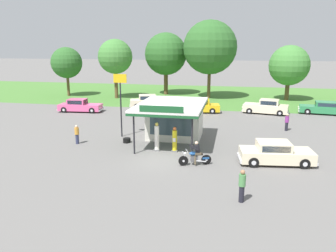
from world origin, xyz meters
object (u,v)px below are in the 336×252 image
(parked_car_back_row_far_right, at_px, (266,107))
(roadside_pole_sign, at_px, (121,95))
(gas_pump_nearside, at_px, (157,138))
(gas_pump_offside, at_px, (175,140))
(parked_car_back_row_centre_right, at_px, (197,106))
(bystander_leaning_by_kiosk, at_px, (287,122))
(bystander_chatting_near_pumps, at_px, (242,185))
(featured_classic_sedan, at_px, (276,153))
(motorcycle_with_rider, at_px, (196,155))
(parked_car_second_row_spare, at_px, (80,106))
(parked_car_back_row_centre, at_px, (149,102))
(bystander_admiring_sedan, at_px, (77,134))
(parked_car_back_row_far_left, at_px, (325,108))
(spare_tire_stack, at_px, (127,140))

(parked_car_back_row_far_right, distance_m, roadside_pole_sign, 17.99)
(gas_pump_nearside, distance_m, gas_pump_offside, 1.32)
(parked_car_back_row_centre_right, relative_size, bystander_leaning_by_kiosk, 3.65)
(parked_car_back_row_centre_right, xyz_separation_m, bystander_leaning_by_kiosk, (8.88, -6.85, 0.13))
(parked_car_back_row_centre_right, xyz_separation_m, bystander_chatting_near_pumps, (4.72, -21.93, 0.20))
(featured_classic_sedan, distance_m, bystander_leaning_by_kiosk, 9.23)
(gas_pump_nearside, bearing_deg, gas_pump_offside, -0.01)
(gas_pump_offside, distance_m, motorcycle_with_rider, 3.07)
(gas_pump_nearside, bearing_deg, roadside_pole_sign, 140.38)
(parked_car_back_row_centre_right, bearing_deg, parked_car_second_row_spare, -170.07)
(parked_car_back_row_far_right, bearing_deg, featured_classic_sedan, -92.65)
(parked_car_back_row_centre_right, bearing_deg, parked_car_back_row_centre, 164.29)
(featured_classic_sedan, relative_size, parked_car_back_row_centre, 0.96)
(parked_car_second_row_spare, relative_size, bystander_admiring_sedan, 3.43)
(bystander_chatting_near_pumps, height_order, roadside_pole_sign, roadside_pole_sign)
(bystander_leaning_by_kiosk, bearing_deg, roadside_pole_sign, -161.10)
(motorcycle_with_rider, distance_m, bystander_chatting_near_pumps, 5.51)
(bystander_leaning_by_kiosk, bearing_deg, gas_pump_nearside, -142.08)
(bystander_chatting_near_pumps, bearing_deg, roadside_pole_sign, 133.30)
(gas_pump_nearside, bearing_deg, parked_car_back_row_far_right, 60.00)
(motorcycle_with_rider, distance_m, parked_car_back_row_centre, 20.52)
(parked_car_back_row_centre, bearing_deg, motorcycle_with_rider, -67.18)
(gas_pump_nearside, distance_m, roadside_pole_sign, 5.53)
(featured_classic_sedan, xyz_separation_m, bystander_chatting_near_pumps, (-2.23, -6.06, 0.21))
(parked_car_back_row_far_right, relative_size, bystander_leaning_by_kiosk, 3.41)
(bystander_chatting_near_pumps, bearing_deg, parked_car_back_row_far_left, 68.27)
(gas_pump_offside, height_order, bystander_leaning_by_kiosk, gas_pump_offside)
(parked_car_back_row_centre_right, height_order, spare_tire_stack, parked_car_back_row_centre_right)
(parked_car_back_row_far_left, relative_size, parked_car_back_row_centre, 1.10)
(parked_car_back_row_centre_right, relative_size, spare_tire_stack, 9.34)
(bystander_admiring_sedan, bearing_deg, bystander_chatting_near_pumps, -31.48)
(featured_classic_sedan, bearing_deg, gas_pump_offside, 170.54)
(gas_pump_nearside, bearing_deg, parked_car_back_row_centre_right, 85.21)
(bystander_admiring_sedan, bearing_deg, featured_classic_sedan, -6.07)
(featured_classic_sedan, xyz_separation_m, parked_car_back_row_far_left, (7.20, 17.60, -0.02))
(gas_pump_nearside, relative_size, parked_car_back_row_centre_right, 0.38)
(parked_car_back_row_centre, xyz_separation_m, bystander_admiring_sedan, (-1.66, -16.02, 0.06))
(motorcycle_with_rider, xyz_separation_m, parked_car_second_row_spare, (-15.19, 14.88, 0.01))
(parked_car_back_row_far_left, xyz_separation_m, parked_car_back_row_centre_right, (-14.15, -1.73, 0.03))
(spare_tire_stack, bearing_deg, roadside_pole_sign, 120.84)
(motorcycle_with_rider, bearing_deg, bystander_admiring_sedan, 163.27)
(parked_car_second_row_spare, bearing_deg, parked_car_back_row_far_right, 8.42)
(spare_tire_stack, bearing_deg, bystander_leaning_by_kiosk, 26.35)
(featured_classic_sedan, height_order, parked_car_back_row_centre, parked_car_back_row_centre)
(bystander_chatting_near_pumps, xyz_separation_m, roadside_pole_sign, (-9.73, 10.33, 2.65))
(roadside_pole_sign, bearing_deg, gas_pump_offside, -31.54)
(parked_car_back_row_far_right, height_order, bystander_chatting_near_pumps, bystander_chatting_near_pumps)
(gas_pump_nearside, bearing_deg, bystander_chatting_near_pumps, -50.41)
(parked_car_second_row_spare, bearing_deg, gas_pump_offside, -42.84)
(bystander_leaning_by_kiosk, bearing_deg, motorcycle_with_rider, -124.00)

